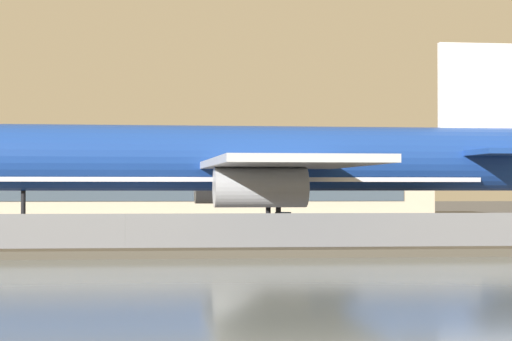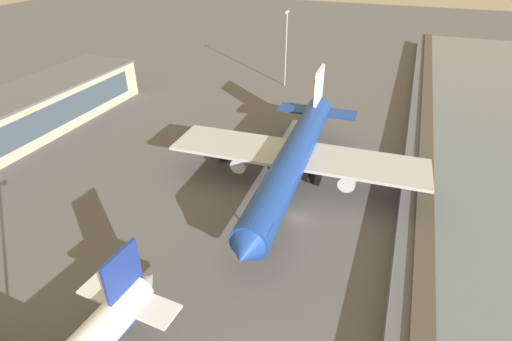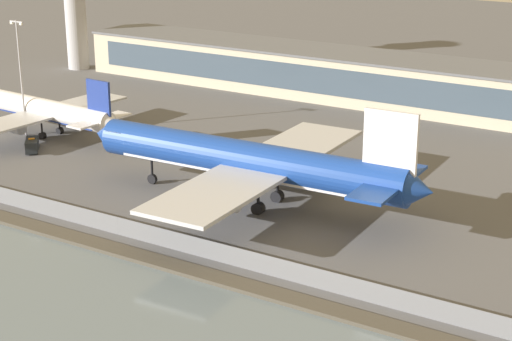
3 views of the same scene
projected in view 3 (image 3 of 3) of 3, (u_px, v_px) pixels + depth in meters
The scene contains 9 objects.
ground_plane at pixel (187, 200), 130.10m from camera, with size 500.00×500.00×0.00m, color #565659.
shoreline_seawall at pixel (96, 244), 113.55m from camera, with size 320.00×3.00×0.50m.
perimeter_fence at pixel (118, 226), 116.83m from camera, with size 280.00×0.10×2.59m.
cargo_jet_blue at pixel (252, 162), 126.23m from camera, with size 57.37×48.85×17.34m.
passenger_jet_white at pixel (42, 110), 162.15m from camera, with size 41.47×35.40×12.69m.
baggage_tug at pixel (338, 173), 139.44m from camera, with size 3.56×3.07×1.80m.
ops_van at pixel (32, 144), 153.03m from camera, with size 5.04×5.27×2.48m.
terminal_building at pixel (315, 72), 193.48m from camera, with size 118.46×17.40×10.27m.
apron_light_mast_apron_east at pixel (21, 72), 159.43m from camera, with size 3.20×0.40×21.88m.
Camera 3 is at (73.37, -97.80, 45.90)m, focal length 60.00 mm.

